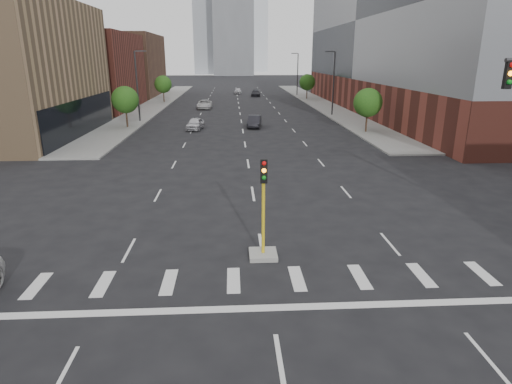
{
  "coord_description": "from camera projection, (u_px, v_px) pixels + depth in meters",
  "views": [
    {
      "loc": [
        -1.25,
        -7.87,
        8.32
      ],
      "look_at": [
        -0.23,
        10.45,
        2.5
      ],
      "focal_mm": 30.0,
      "sensor_mm": 36.0,
      "label": 1
    }
  ],
  "objects": [
    {
      "name": "tree_right_far",
      "position": [
        307.0,
        82.0,
        85.92
      ],
      "size": [
        3.2,
        3.2,
        4.85
      ],
      "color": "#382619",
      "rests_on": "ground"
    },
    {
      "name": "streetlight_left",
      "position": [
        138.0,
        83.0,
        55.42
      ],
      "size": [
        1.6,
        0.22,
        9.07
      ],
      "color": "#2D2D30",
      "rests_on": "ground"
    },
    {
      "name": "tree_right_near",
      "position": [
        368.0,
        103.0,
        47.86
      ],
      "size": [
        3.2,
        3.2,
        4.85
      ],
      "color": "#382619",
      "rests_on": "ground"
    },
    {
      "name": "car_mid_right",
      "position": [
        254.0,
        121.0,
        52.51
      ],
      "size": [
        2.06,
        4.48,
        1.42
      ],
      "primitive_type": "imported",
      "rotation": [
        0.0,
        0.0,
        -0.13
      ],
      "color": "black",
      "rests_on": "ground"
    },
    {
      "name": "tree_left_far",
      "position": [
        163.0,
        84.0,
        79.67
      ],
      "size": [
        3.2,
        3.2,
        4.85
      ],
      "color": "#382619",
      "rests_on": "ground"
    },
    {
      "name": "sidewalk_left_far",
      "position": [
        158.0,
        103.0,
        79.67
      ],
      "size": [
        5.0,
        92.0,
        0.15
      ],
      "primitive_type": "cube",
      "color": "gray",
      "rests_on": "ground"
    },
    {
      "name": "car_deep_right",
      "position": [
        256.0,
        93.0,
        93.48
      ],
      "size": [
        2.33,
        4.83,
        1.36
      ],
      "primitive_type": "imported",
      "rotation": [
        0.0,
        0.0,
        -0.09
      ],
      "color": "black",
      "rests_on": "ground"
    },
    {
      "name": "streetlight_right_b",
      "position": [
        297.0,
        72.0,
        94.92
      ],
      "size": [
        1.6,
        0.22,
        9.07
      ],
      "color": "#2D2D30",
      "rests_on": "ground"
    },
    {
      "name": "car_near_left",
      "position": [
        195.0,
        124.0,
        50.82
      ],
      "size": [
        2.25,
        4.31,
        1.4
      ],
      "primitive_type": "imported",
      "rotation": [
        0.0,
        0.0,
        -0.15
      ],
      "color": "silver",
      "rests_on": "ground"
    },
    {
      "name": "tree_left_near",
      "position": [
        125.0,
        100.0,
        51.12
      ],
      "size": [
        3.2,
        3.2,
        4.85
      ],
      "color": "#382619",
      "rests_on": "ground"
    },
    {
      "name": "building_left_far_a",
      "position": [
        70.0,
        72.0,
        69.6
      ],
      "size": [
        20.0,
        22.0,
        12.0
      ],
      "primitive_type": "cube",
      "color": "brown",
      "rests_on": "ground"
    },
    {
      "name": "building_left_far_b",
      "position": [
        112.0,
        65.0,
        94.19
      ],
      "size": [
        20.0,
        24.0,
        13.0
      ],
      "primitive_type": "cube",
      "color": "brown",
      "rests_on": "ground"
    },
    {
      "name": "building_right_main",
      "position": [
        432.0,
        38.0,
        65.41
      ],
      "size": [
        24.0,
        70.0,
        22.0
      ],
      "color": "brown",
      "rests_on": "ground"
    },
    {
      "name": "streetlight_right_a",
      "position": [
        333.0,
        81.0,
        61.61
      ],
      "size": [
        1.6,
        0.22,
        9.07
      ],
      "color": "#2D2D30",
      "rests_on": "ground"
    },
    {
      "name": "car_distant",
      "position": [
        238.0,
        91.0,
        99.99
      ],
      "size": [
        1.81,
        4.03,
        1.34
      ],
      "primitive_type": "imported",
      "rotation": [
        0.0,
        0.0,
        -0.06
      ],
      "color": "#BBBAC0",
      "rests_on": "ground"
    },
    {
      "name": "sidewalk_right_far",
      "position": [
        317.0,
        102.0,
        81.27
      ],
      "size": [
        5.0,
        92.0,
        0.15
      ],
      "primitive_type": "cube",
      "color": "gray",
      "rests_on": "ground"
    },
    {
      "name": "car_far_left",
      "position": [
        204.0,
        104.0,
        71.33
      ],
      "size": [
        2.39,
        5.14,
        1.42
      ],
      "primitive_type": "imported",
      "rotation": [
        0.0,
        0.0,
        -0.01
      ],
      "color": "beige",
      "rests_on": "ground"
    },
    {
      "name": "tower_mid",
      "position": [
        233.0,
        25.0,
        193.74
      ],
      "size": [
        18.0,
        18.0,
        44.0
      ],
      "primitive_type": "cube",
      "color": "slate",
      "rests_on": "ground"
    },
    {
      "name": "median_traffic_signal",
      "position": [
        263.0,
        236.0,
        18.31
      ],
      "size": [
        1.2,
        1.2,
        4.4
      ],
      "color": "#999993",
      "rests_on": "ground"
    }
  ]
}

